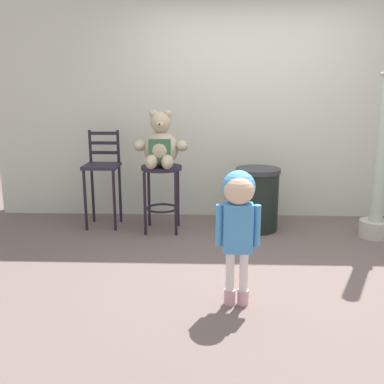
{
  "coord_description": "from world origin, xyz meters",
  "views": [
    {
      "loc": [
        -0.46,
        -3.55,
        1.53
      ],
      "look_at": [
        -0.6,
        0.28,
        0.61
      ],
      "focal_mm": 40.61,
      "sensor_mm": 36.0,
      "label": 1
    }
  ],
  "objects_px": {
    "bar_chair_empty": "(103,172)",
    "bar_stool_with_teddy": "(162,184)",
    "child_walking": "(238,209)",
    "trash_bin": "(257,199)",
    "teddy_bear": "(161,146)"
  },
  "relations": [
    {
      "from": "bar_chair_empty",
      "to": "bar_stool_with_teddy",
      "type": "bearing_deg",
      "value": -13.29
    },
    {
      "from": "bar_stool_with_teddy",
      "to": "child_walking",
      "type": "height_order",
      "value": "child_walking"
    },
    {
      "from": "trash_bin",
      "to": "bar_chair_empty",
      "type": "distance_m",
      "value": 1.75
    },
    {
      "from": "trash_bin",
      "to": "bar_chair_empty",
      "type": "height_order",
      "value": "bar_chair_empty"
    },
    {
      "from": "bar_stool_with_teddy",
      "to": "teddy_bear",
      "type": "bearing_deg",
      "value": -90.0
    },
    {
      "from": "teddy_bear",
      "to": "child_walking",
      "type": "xyz_separation_m",
      "value": [
        0.71,
        -1.64,
        -0.22
      ]
    },
    {
      "from": "teddy_bear",
      "to": "bar_chair_empty",
      "type": "height_order",
      "value": "teddy_bear"
    },
    {
      "from": "child_walking",
      "to": "bar_stool_with_teddy",
      "type": "bearing_deg",
      "value": 99.62
    },
    {
      "from": "teddy_bear",
      "to": "bar_chair_empty",
      "type": "distance_m",
      "value": 0.77
    },
    {
      "from": "teddy_bear",
      "to": "child_walking",
      "type": "height_order",
      "value": "teddy_bear"
    },
    {
      "from": "teddy_bear",
      "to": "trash_bin",
      "type": "xyz_separation_m",
      "value": [
        1.04,
        0.1,
        -0.59
      ]
    },
    {
      "from": "teddy_bear",
      "to": "trash_bin",
      "type": "height_order",
      "value": "teddy_bear"
    },
    {
      "from": "bar_stool_with_teddy",
      "to": "trash_bin",
      "type": "bearing_deg",
      "value": 3.58
    },
    {
      "from": "child_walking",
      "to": "bar_chair_empty",
      "type": "distance_m",
      "value": 2.29
    },
    {
      "from": "child_walking",
      "to": "trash_bin",
      "type": "distance_m",
      "value": 1.8
    }
  ]
}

